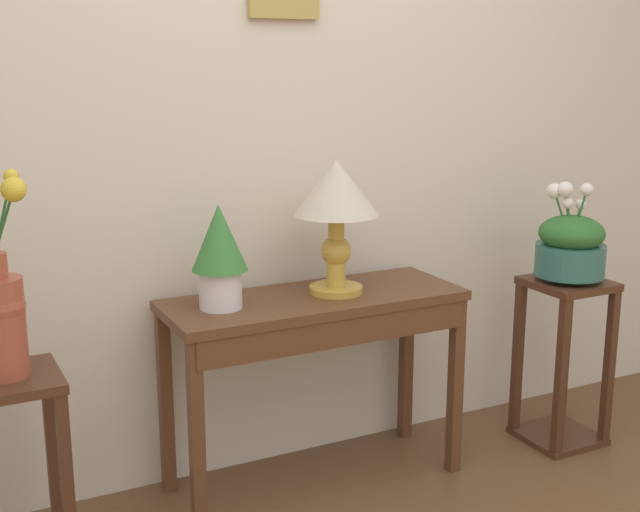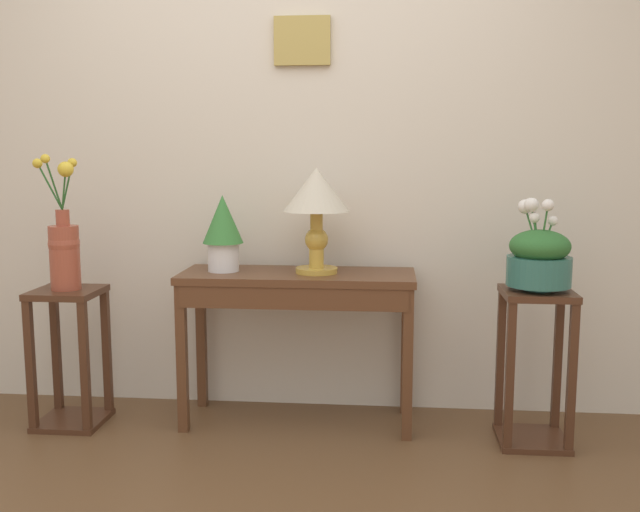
% 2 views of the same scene
% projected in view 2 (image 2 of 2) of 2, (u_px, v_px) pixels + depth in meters
% --- Properties ---
extents(back_wall_with_art, '(9.00, 0.13, 2.80)m').
position_uv_depth(back_wall_with_art, '(285.00, 130.00, 3.54)').
color(back_wall_with_art, beige).
rests_on(back_wall_with_art, ground).
extents(console_table, '(1.09, 0.41, 0.73)m').
position_uv_depth(console_table, '(297.00, 297.00, 3.33)').
color(console_table, '#56331E').
rests_on(console_table, ground).
extents(table_lamp, '(0.31, 0.31, 0.49)m').
position_uv_depth(table_lamp, '(316.00, 199.00, 3.28)').
color(table_lamp, gold).
rests_on(table_lamp, console_table).
extents(potted_plant_on_console, '(0.19, 0.19, 0.36)m').
position_uv_depth(potted_plant_on_console, '(223.00, 229.00, 3.35)').
color(potted_plant_on_console, silver).
rests_on(potted_plant_on_console, console_table).
extents(pedestal_stand_left, '(0.30, 0.30, 0.66)m').
position_uv_depth(pedestal_stand_left, '(70.00, 357.00, 3.37)').
color(pedestal_stand_left, '#472819').
rests_on(pedestal_stand_left, ground).
extents(flower_vase_tall_left, '(0.20, 0.19, 0.62)m').
position_uv_depth(flower_vase_tall_left, '(64.00, 246.00, 3.29)').
color(flower_vase_tall_left, '#9E4733').
rests_on(flower_vase_tall_left, pedestal_stand_left).
extents(pedestal_stand_right, '(0.30, 0.30, 0.70)m').
position_uv_depth(pedestal_stand_right, '(534.00, 368.00, 3.15)').
color(pedestal_stand_right, '#472819').
rests_on(pedestal_stand_right, ground).
extents(planter_bowl_wide_right, '(0.28, 0.28, 0.40)m').
position_uv_depth(planter_bowl_wide_right, '(539.00, 257.00, 3.08)').
color(planter_bowl_wide_right, '#2D665B').
rests_on(planter_bowl_wide_right, pedestal_stand_right).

